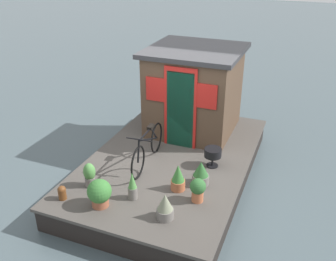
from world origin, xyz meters
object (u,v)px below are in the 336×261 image
object	(u,v)px
mooring_bollard	(62,192)
bicycle	(148,148)
potted_plant_ivy	(132,186)
potted_plant_rosemary	(201,174)
potted_plant_geranium	(178,178)
potted_plant_lavender	(165,207)
potted_plant_fern	(90,175)
potted_plant_succulent	(198,189)
charcoal_grill	(213,153)
potted_plant_thyme	(99,193)
houseboat_cabin	(194,90)

from	to	relation	value
mooring_bollard	bicycle	bearing A→B (deg)	-28.79
potted_plant_ivy	potted_plant_rosemary	world-z (taller)	potted_plant_ivy
potted_plant_geranium	potted_plant_lavender	distance (m)	0.83
mooring_bollard	potted_plant_ivy	bearing A→B (deg)	-67.28
potted_plant_fern	potted_plant_succulent	xyz separation A→B (m)	(0.30, -1.98, 0.00)
potted_plant_geranium	potted_plant_fern	xyz separation A→B (m)	(-0.50, 1.54, 0.00)
bicycle	potted_plant_lavender	bearing A→B (deg)	-146.34
potted_plant_fern	potted_plant_succulent	bearing A→B (deg)	-81.37
potted_plant_succulent	charcoal_grill	distance (m)	1.21
potted_plant_fern	potted_plant_geranium	bearing A→B (deg)	-72.16
potted_plant_succulent	mooring_bollard	world-z (taller)	potted_plant_succulent
potted_plant_fern	charcoal_grill	distance (m)	2.43
potted_plant_fern	potted_plant_lavender	distance (m)	1.66
charcoal_grill	mooring_bollard	distance (m)	2.96
potted_plant_fern	potted_plant_succulent	size ratio (longest dim) A/B	1.08
bicycle	mooring_bollard	world-z (taller)	bicycle
potted_plant_thyme	mooring_bollard	bearing A→B (deg)	96.72
potted_plant_fern	potted_plant_thyme	world-z (taller)	potted_plant_thyme
mooring_bollard	potted_plant_lavender	bearing A→B (deg)	-84.02
potted_plant_lavender	charcoal_grill	xyz separation A→B (m)	(1.84, -0.28, 0.07)
potted_plant_ivy	potted_plant_thyme	world-z (taller)	potted_plant_ivy
houseboat_cabin	potted_plant_fern	world-z (taller)	houseboat_cabin
potted_plant_rosemary	potted_plant_lavender	size ratio (longest dim) A/B	1.02
potted_plant_rosemary	mooring_bollard	size ratio (longest dim) A/B	1.79
potted_plant_geranium	potted_plant_rosemary	bearing A→B (deg)	-46.04
bicycle	potted_plant_fern	bearing A→B (deg)	149.17
potted_plant_fern	potted_plant_rosemary	distance (m)	2.04
potted_plant_rosemary	bicycle	bearing A→B (deg)	76.10
bicycle	potted_plant_geranium	bearing A→B (deg)	-125.11
potted_plant_lavender	potted_plant_thyme	size ratio (longest dim) A/B	0.92
potted_plant_thyme	houseboat_cabin	bearing A→B (deg)	-8.72
potted_plant_succulent	bicycle	bearing A→B (deg)	58.24
potted_plant_succulent	potted_plant_thyme	world-z (taller)	potted_plant_thyme
houseboat_cabin	potted_plant_fern	bearing A→B (deg)	161.41
potted_plant_succulent	potted_plant_rosemary	xyz separation A→B (m)	(0.51, 0.11, -0.02)
potted_plant_geranium	potted_plant_succulent	xyz separation A→B (m)	(-0.20, -0.44, 0.00)
charcoal_grill	potted_plant_fern	bearing A→B (deg)	128.29
potted_plant_ivy	potted_plant_succulent	bearing A→B (deg)	-71.88
bicycle	mooring_bollard	xyz separation A→B (m)	(-1.64, 0.90, -0.23)
potted_plant_succulent	potted_plant_geranium	bearing A→B (deg)	65.77
potted_plant_geranium	mooring_bollard	size ratio (longest dim) A/B	1.94
potted_plant_geranium	potted_plant_succulent	distance (m)	0.48
potted_plant_ivy	charcoal_grill	xyz separation A→B (m)	(1.56, -1.00, 0.04)
bicycle	potted_plant_lavender	world-z (taller)	bicycle
potted_plant_rosemary	charcoal_grill	bearing A→B (deg)	-2.76
potted_plant_fern	potted_plant_ivy	world-z (taller)	potted_plant_ivy
potted_plant_succulent	potted_plant_thyme	distance (m)	1.67
potted_plant_geranium	potted_plant_thyme	bearing A→B (deg)	131.47
mooring_bollard	potted_plant_rosemary	bearing A→B (deg)	-57.51
potted_plant_fern	potted_plant_rosemary	bearing A→B (deg)	-66.49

